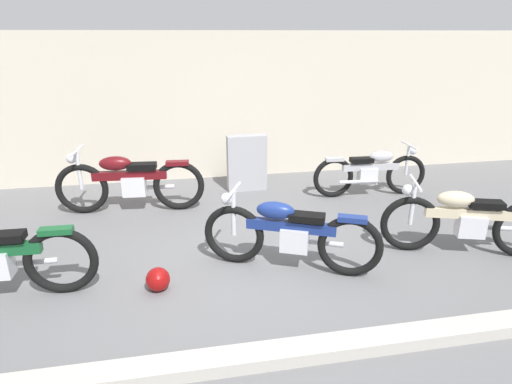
{
  "coord_description": "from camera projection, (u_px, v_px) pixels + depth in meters",
  "views": [
    {
      "loc": [
        -0.71,
        -4.49,
        2.58
      ],
      "look_at": [
        0.29,
        0.86,
        0.55
      ],
      "focal_mm": 30.05,
      "sensor_mm": 36.0,
      "label": 1
    }
  ],
  "objects": [
    {
      "name": "helmet",
      "position": [
        158.0,
        279.0,
        4.53
      ],
      "size": [
        0.26,
        0.26,
        0.26
      ],
      "primitive_type": "sphere",
      "color": "maroon",
      "rests_on": "ground_plane"
    },
    {
      "name": "motorcycle_cream",
      "position": [
        466.0,
        220.0,
        5.19
      ],
      "size": [
        1.98,
        0.83,
        0.92
      ],
      "rotation": [
        0.0,
        0.0,
        2.83
      ],
      "color": "black",
      "rests_on": "ground_plane"
    },
    {
      "name": "stone_marker",
      "position": [
        247.0,
        163.0,
        7.33
      ],
      "size": [
        0.68,
        0.22,
        0.96
      ],
      "primitive_type": "cube",
      "rotation": [
        0.0,
        0.0,
        0.03
      ],
      "color": "#9E9EA3",
      "rests_on": "ground_plane"
    },
    {
      "name": "curb_strip",
      "position": [
        278.0,
        354.0,
        3.57
      ],
      "size": [
        18.0,
        0.24,
        0.12
      ],
      "primitive_type": "cube",
      "color": "#B7B2A8",
      "rests_on": "ground_plane"
    },
    {
      "name": "ground_plane",
      "position": [
        245.0,
        261.0,
        5.16
      ],
      "size": [
        40.0,
        40.0,
        0.0
      ],
      "primitive_type": "plane",
      "color": "slate"
    },
    {
      "name": "motorcycle_blue",
      "position": [
        289.0,
        234.0,
        4.85
      ],
      "size": [
        1.92,
        0.99,
        0.92
      ],
      "rotation": [
        0.0,
        0.0,
        2.73
      ],
      "color": "black",
      "rests_on": "ground_plane"
    },
    {
      "name": "motorcycle_maroon",
      "position": [
        129.0,
        182.0,
        6.43
      ],
      "size": [
        2.21,
        0.62,
        0.99
      ],
      "rotation": [
        0.0,
        0.0,
        3.06
      ],
      "color": "black",
      "rests_on": "ground_plane"
    },
    {
      "name": "building_wall",
      "position": [
        215.0,
        107.0,
        7.83
      ],
      "size": [
        18.0,
        0.3,
        2.62
      ],
      "primitive_type": "cube",
      "color": "beige",
      "rests_on": "ground_plane"
    },
    {
      "name": "motorcycle_silver",
      "position": [
        371.0,
        172.0,
        7.09
      ],
      "size": [
        1.93,
        0.54,
        0.86
      ],
      "rotation": [
        0.0,
        0.0,
        -0.06
      ],
      "color": "black",
      "rests_on": "ground_plane"
    }
  ]
}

